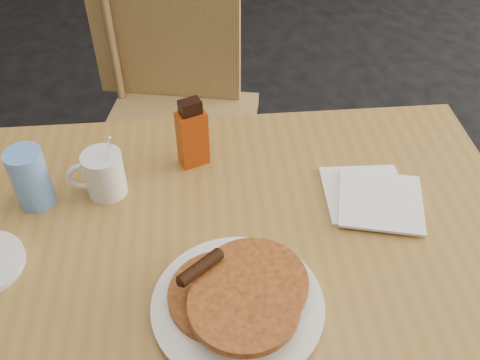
# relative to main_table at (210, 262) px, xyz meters

# --- Properties ---
(main_table) EXTENTS (1.30, 0.93, 0.75)m
(main_table) POSITION_rel_main_table_xyz_m (0.00, 0.00, 0.00)
(main_table) COLOR olive
(main_table) RESTS_ON floor
(chair_main_far) EXTENTS (0.57, 0.57, 1.01)m
(chair_main_far) POSITION_rel_main_table_xyz_m (-0.02, 0.78, -0.11)
(chair_main_far) COLOR #9A8448
(chair_main_far) RESTS_ON floor
(pancake_plate) EXTENTS (0.28, 0.28, 0.08)m
(pancake_plate) POSITION_rel_main_table_xyz_m (0.03, -0.14, 0.07)
(pancake_plate) COLOR silver
(pancake_plate) RESTS_ON main_table
(coffee_mug) EXTENTS (0.11, 0.08, 0.15)m
(coffee_mug) POSITION_rel_main_table_xyz_m (-0.18, 0.18, 0.09)
(coffee_mug) COLOR silver
(coffee_mug) RESTS_ON main_table
(syrup_bottle) EXTENTS (0.07, 0.05, 0.15)m
(syrup_bottle) POSITION_rel_main_table_xyz_m (0.00, 0.24, 0.11)
(syrup_bottle) COLOR #750A07
(syrup_bottle) RESTS_ON main_table
(napkin_stack) EXTENTS (0.21, 0.22, 0.01)m
(napkin_stack) POSITION_rel_main_table_xyz_m (0.33, 0.07, 0.05)
(napkin_stack) COLOR white
(napkin_stack) RESTS_ON main_table
(blue_tumbler) EXTENTS (0.08, 0.08, 0.12)m
(blue_tumbler) POSITION_rel_main_table_xyz_m (-0.31, 0.18, 0.10)
(blue_tumbler) COLOR #5F90DE
(blue_tumbler) RESTS_ON main_table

